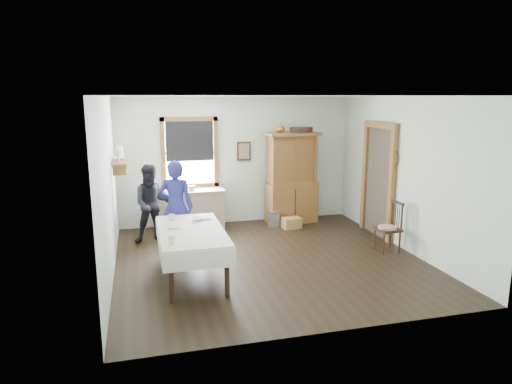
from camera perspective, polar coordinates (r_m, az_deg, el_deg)
room at (r=7.40m, az=1.69°, el=1.41°), size 5.01×5.01×2.70m
window at (r=9.56m, az=-8.28°, el=5.31°), size 1.18×0.07×1.48m
doorway at (r=9.17m, az=15.06°, el=1.84°), size 0.09×1.14×2.22m
wall_shelf at (r=8.60m, az=-16.68°, el=3.88°), size 0.24×1.00×0.44m
framed_picture at (r=9.76m, az=-1.52°, el=5.13°), size 0.30×0.04×0.40m
rug_beater at (r=8.62m, az=17.02°, el=4.86°), size 0.01×0.27×0.27m
work_counter at (r=9.49m, az=-8.34°, el=-2.18°), size 1.45×0.57×0.82m
china_hutch at (r=9.83m, az=4.51°, el=1.74°), size 1.18×0.63×1.95m
dining_table at (r=6.99m, az=-8.00°, el=-7.62°), size 0.99×1.88×0.75m
spindle_chair at (r=8.33m, az=16.15°, el=-4.21°), size 0.45×0.45×0.91m
pail at (r=9.65m, az=2.33°, el=-3.42°), size 0.34×0.34×0.30m
wicker_basket at (r=9.55m, az=4.45°, el=-3.87°), size 0.41×0.31×0.22m
woman_blue at (r=8.03m, az=-9.96°, el=-2.28°), size 0.63×0.49×1.51m
figure_dark at (r=8.71m, az=-12.79°, el=-1.78°), size 0.67×0.53×1.37m
table_cup_a at (r=7.42m, az=-10.51°, el=-3.13°), size 0.14×0.14×0.10m
table_cup_b at (r=6.26m, az=-10.52°, el=-5.92°), size 0.13×0.13×0.10m
table_bowl at (r=7.36m, az=-7.43°, el=-3.34°), size 0.22×0.22×0.05m
counter_book at (r=9.30m, az=-11.61°, el=0.08°), size 0.23×0.26×0.02m
counter_bowl at (r=9.42m, az=-10.57°, el=0.39°), size 0.19×0.19×0.06m
shelf_bowl at (r=8.61m, az=-16.69°, el=4.05°), size 0.22×0.22×0.05m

